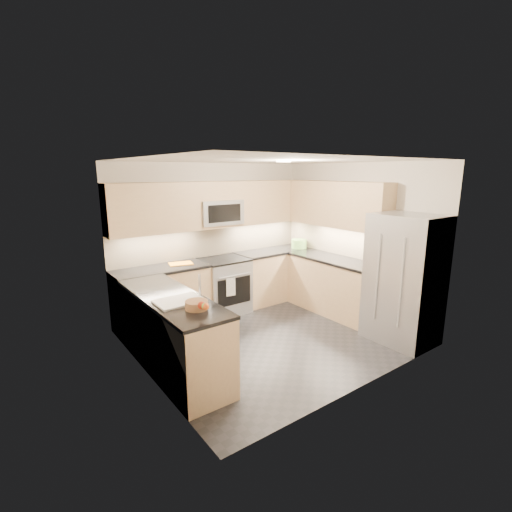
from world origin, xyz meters
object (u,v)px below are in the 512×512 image
object	(u,v)px
utensil_bowl	(299,244)
fruit_basket	(197,305)
microwave	(218,212)
refrigerator	(404,279)
cutting_board	(181,264)
gas_range	(224,286)

from	to	relation	value
utensil_bowl	fruit_basket	bearing A→B (deg)	-150.59
microwave	refrigerator	bearing A→B (deg)	-60.38
microwave	cutting_board	size ratio (longest dim) A/B	2.13
utensil_bowl	cutting_board	xyz separation A→B (m)	(-2.34, 0.18, -0.08)
gas_range	fruit_basket	world-z (taller)	fruit_basket
refrigerator	cutting_board	bearing A→B (deg)	131.26
refrigerator	utensil_bowl	distance (m)	2.32
refrigerator	fruit_basket	bearing A→B (deg)	168.50
gas_range	fruit_basket	xyz separation A→B (m)	(-1.45, -1.84, 0.53)
utensil_bowl	fruit_basket	world-z (taller)	utensil_bowl
cutting_board	fruit_basket	world-z (taller)	fruit_basket
gas_range	refrigerator	xyz separation A→B (m)	(1.45, -2.43, 0.45)
microwave	gas_range	bearing A→B (deg)	-90.00
fruit_basket	refrigerator	bearing A→B (deg)	-11.50
refrigerator	utensil_bowl	bearing A→B (deg)	86.09
refrigerator	fruit_basket	distance (m)	2.96
utensil_bowl	cutting_board	bearing A→B (deg)	175.56
microwave	utensil_bowl	world-z (taller)	microwave
microwave	fruit_basket	xyz separation A→B (m)	(-1.45, -1.96, -0.72)
fruit_basket	utensil_bowl	bearing A→B (deg)	29.41
cutting_board	refrigerator	bearing A→B (deg)	-48.74
cutting_board	gas_range	bearing A→B (deg)	-5.26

